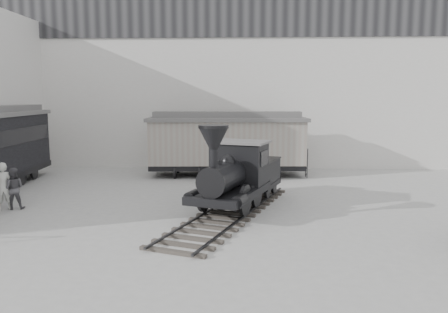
{
  "coord_description": "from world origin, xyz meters",
  "views": [
    {
      "loc": [
        1.49,
        -13.28,
        4.37
      ],
      "look_at": [
        0.75,
        4.34,
        2.0
      ],
      "focal_mm": 35.0,
      "sensor_mm": 36.0,
      "label": 1
    }
  ],
  "objects_px": {
    "boxcar": "(227,142)",
    "visitor_b": "(13,188)",
    "locomotive": "(236,179)",
    "visitor_a": "(3,186)"
  },
  "relations": [
    {
      "from": "locomotive",
      "to": "visitor_a",
      "type": "relative_size",
      "value": 5.1
    },
    {
      "from": "boxcar",
      "to": "visitor_b",
      "type": "xyz_separation_m",
      "value": [
        -8.16,
        -7.91,
        -1.07
      ]
    },
    {
      "from": "visitor_a",
      "to": "visitor_b",
      "type": "height_order",
      "value": "visitor_a"
    },
    {
      "from": "boxcar",
      "to": "visitor_a",
      "type": "height_order",
      "value": "boxcar"
    },
    {
      "from": "boxcar",
      "to": "visitor_b",
      "type": "distance_m",
      "value": 11.42
    },
    {
      "from": "locomotive",
      "to": "boxcar",
      "type": "bearing_deg",
      "value": 113.95
    },
    {
      "from": "boxcar",
      "to": "visitor_b",
      "type": "height_order",
      "value": "boxcar"
    },
    {
      "from": "boxcar",
      "to": "visitor_b",
      "type": "relative_size",
      "value": 5.41
    },
    {
      "from": "locomotive",
      "to": "visitor_a",
      "type": "distance_m",
      "value": 9.11
    },
    {
      "from": "locomotive",
      "to": "boxcar",
      "type": "xyz_separation_m",
      "value": [
        -0.64,
        7.65,
        0.65
      ]
    }
  ]
}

